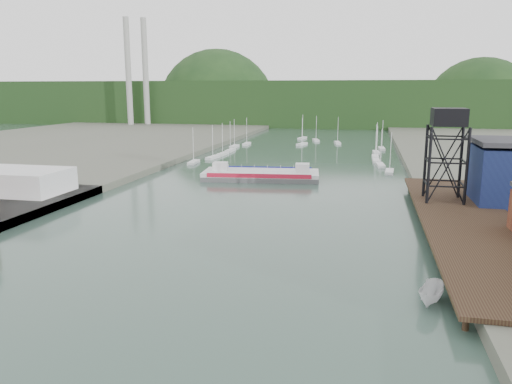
% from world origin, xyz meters
% --- Properties ---
extents(ground, '(600.00, 600.00, 0.00)m').
position_xyz_m(ground, '(0.00, 0.00, 0.00)').
color(ground, '#2E483C').
rests_on(ground, ground).
extents(east_pier, '(14.00, 70.00, 2.45)m').
position_xyz_m(east_pier, '(37.00, 45.00, 1.90)').
color(east_pier, black).
rests_on(east_pier, ground).
extents(white_shed, '(18.00, 12.00, 4.50)m').
position_xyz_m(white_shed, '(-44.00, 50.00, 3.85)').
color(white_shed, silver).
rests_on(white_shed, west_quay).
extents(lift_tower, '(6.50, 6.50, 16.00)m').
position_xyz_m(lift_tower, '(35.00, 58.00, 15.65)').
color(lift_tower, black).
rests_on(lift_tower, east_pier).
extents(marina_sailboats, '(57.71, 92.65, 0.90)m').
position_xyz_m(marina_sailboats, '(0.08, 138.46, 0.35)').
color(marina_sailboats, silver).
rests_on(marina_sailboats, ground).
extents(smokestacks, '(11.20, 8.20, 60.00)m').
position_xyz_m(smokestacks, '(-106.00, 232.50, 30.00)').
color(smokestacks, '#9C9D98').
rests_on(smokestacks, ground).
extents(distant_hills, '(500.00, 120.00, 80.00)m').
position_xyz_m(distant_hills, '(-3.98, 301.35, 10.38)').
color(distant_hills, '#183216').
rests_on(distant_hills, ground).
extents(chain_ferry, '(28.57, 13.99, 3.96)m').
position_xyz_m(chain_ferry, '(-3.03, 83.12, 1.14)').
color(chain_ferry, '#525154').
rests_on(chain_ferry, ground).
extents(motorboat, '(3.72, 5.89, 2.13)m').
position_xyz_m(motorboat, '(28.61, 17.09, 1.06)').
color(motorboat, silver).
rests_on(motorboat, ground).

